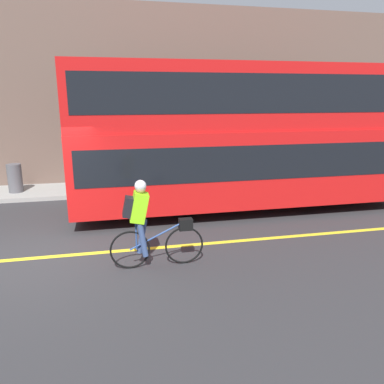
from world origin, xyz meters
TOP-DOWN VIEW (x-y plane):
  - ground_plane at (0.00, 0.00)m, footprint 80.00×80.00m
  - road_center_line at (0.00, -0.11)m, footprint 50.00×0.14m
  - sidewalk_curb at (0.00, 5.25)m, footprint 60.00×1.92m
  - building_facade at (0.00, 6.36)m, footprint 60.00×0.30m
  - bus at (5.23, 2.32)m, footprint 9.29×2.62m
  - cyclist_on_bike at (2.21, -0.97)m, footprint 1.78×0.32m
  - trash_bin at (-1.44, 5.15)m, footprint 0.45×0.45m
  - street_sign_post at (6.83, 5.15)m, footprint 0.36×0.09m

SIDE VIEW (x-z plane):
  - ground_plane at x=0.00m, z-range 0.00..0.00m
  - road_center_line at x=0.00m, z-range 0.00..0.01m
  - sidewalk_curb at x=0.00m, z-range 0.00..0.13m
  - trash_bin at x=-1.44m, z-range 0.13..1.04m
  - cyclist_on_bike at x=2.21m, z-range 0.06..1.76m
  - street_sign_post at x=6.83m, z-range 0.28..3.01m
  - bus at x=5.23m, z-range 0.22..4.18m
  - building_facade at x=0.00m, z-range 0.00..6.24m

